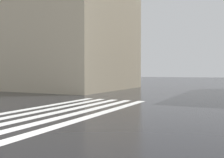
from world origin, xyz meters
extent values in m
plane|color=black|center=(0.00, 0.00, 0.00)|extent=(220.00, 220.00, 0.00)
cube|color=silver|center=(4.00, 0.06, 0.00)|extent=(13.00, 0.50, 0.01)
cube|color=silver|center=(4.00, 1.06, 0.00)|extent=(13.00, 0.50, 0.01)
cube|color=silver|center=(4.00, 2.06, 0.00)|extent=(13.00, 0.50, 0.01)
cube|color=silver|center=(4.00, 3.06, 0.00)|extent=(13.00, 0.50, 0.01)
cube|color=silver|center=(4.00, 4.06, 0.00)|extent=(13.00, 0.50, 0.01)
cube|color=beige|center=(19.52, 16.87, 9.30)|extent=(14.04, 22.12, 18.61)
camera|label=1|loc=(-5.66, -5.58, 1.87)|focal=41.01mm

